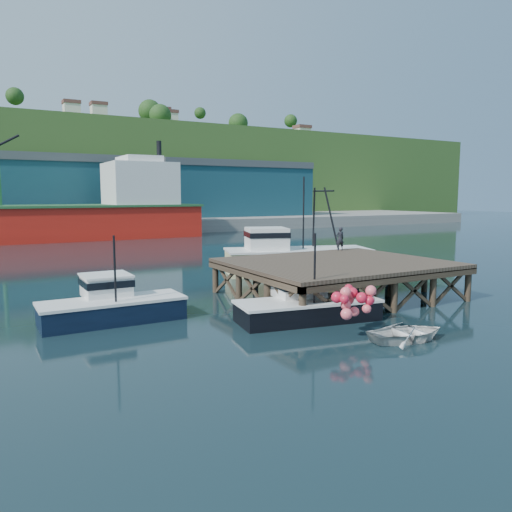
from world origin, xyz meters
TOP-DOWN VIEW (x-y plane):
  - ground at (0.00, 0.00)m, footprint 300.00×300.00m
  - wharf at (5.50, -0.19)m, footprint 12.00×10.00m
  - far_quay at (0.00, 70.00)m, footprint 160.00×40.00m
  - warehouse_mid at (0.00, 65.00)m, footprint 28.00×16.00m
  - warehouse_right at (30.00, 65.00)m, footprint 30.00×16.00m
  - cargo_ship at (-8.46, 48.00)m, footprint 55.50×10.00m
  - hillside at (0.00, 100.00)m, footprint 220.00×50.00m
  - boat_navy at (-7.52, 0.78)m, footprint 6.70×3.54m
  - boat_black at (0.73, -3.60)m, footprint 7.22×6.00m
  - trawler at (8.29, 8.51)m, footprint 11.70×7.25m
  - dinghy at (2.33, -8.64)m, footprint 3.74×2.96m
  - dockworker at (9.30, 4.40)m, footprint 0.65×0.47m

SIDE VIEW (x-z plane):
  - ground at x=0.00m, z-range 0.00..0.00m
  - dinghy at x=2.33m, z-range 0.00..0.70m
  - boat_black at x=0.73m, z-range -1.35..2.91m
  - boat_navy at x=-7.52m, z-range -1.25..2.93m
  - far_quay at x=0.00m, z-range 0.00..2.00m
  - trawler at x=8.29m, z-range -2.17..5.21m
  - wharf at x=5.50m, z-range 0.63..3.25m
  - dockworker at x=9.30m, z-range 2.12..3.77m
  - cargo_ship at x=-8.46m, z-range -3.56..10.19m
  - warehouse_mid at x=0.00m, z-range 2.00..11.00m
  - warehouse_right at x=30.00m, z-range 2.00..11.00m
  - hillside at x=0.00m, z-range 0.00..22.00m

